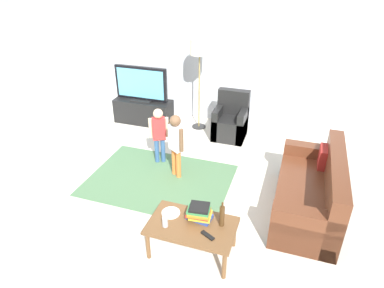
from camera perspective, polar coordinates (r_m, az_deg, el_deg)
The scene contains 16 objects.
ground at distance 4.94m, azimuth -2.25°, elevation -9.84°, with size 7.80×7.80×0.00m, color beige.
wall_back at distance 6.95m, azimuth 6.53°, elevation 14.29°, with size 6.00×0.12×2.70m, color silver.
area_rug at distance 5.41m, azimuth -5.51°, elevation -5.99°, with size 2.20×1.60×0.01m, color #4C724C.
tv_stand at distance 7.21m, azimuth -8.14°, elevation 5.42°, with size 1.20×0.44×0.50m.
tv at distance 6.98m, azimuth -8.56°, elevation 9.90°, with size 1.10×0.28×0.71m.
couch at distance 4.91m, azimuth 19.75°, elevation -7.85°, with size 0.80×1.80×0.86m.
armchair at distance 6.58m, azimuth 6.53°, elevation 3.65°, with size 0.60×0.60×0.90m.
floor_lamp at distance 6.51m, azimuth 1.28°, elevation 15.20°, with size 0.36×0.36×1.78m.
child_near_tv at distance 5.59m, azimuth -5.58°, elevation 2.20°, with size 0.30×0.20×0.98m.
child_center at distance 5.18m, azimuth -2.74°, elevation 0.57°, with size 0.31×0.23×1.05m.
coffee_table at distance 4.01m, azimuth 0.01°, elevation -13.88°, with size 1.00×0.60×0.42m.
book_stack at distance 3.99m, azimuth 1.23°, elevation -11.53°, with size 0.30×0.26×0.17m.
bottle at distance 3.89m, azimuth 5.06°, elevation -11.92°, with size 0.06×0.06×0.32m.
tv_remote at distance 3.84m, azimuth 2.64°, elevation -15.10°, with size 0.17×0.05×0.02m, color black.
soda_can at distance 3.93m, azimuth -4.54°, elevation -12.92°, with size 0.07×0.07×0.12m, color silver.
plate at distance 4.12m, azimuth -3.58°, elevation -11.47°, with size 0.22×0.22×0.02m.
Camera 1 is at (1.41, -3.58, 3.10)m, focal length 31.74 mm.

